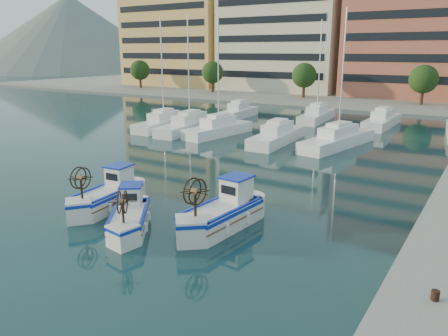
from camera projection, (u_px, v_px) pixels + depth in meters
ground at (146, 223)px, 21.25m from camera, size 300.00×300.00×0.00m
hill_west at (75, 70)px, 183.36m from camera, size 180.00×180.00×60.00m
yacht_marina at (305, 127)px, 44.73m from camera, size 35.47×23.40×11.50m
fishing_boat_a at (108, 194)px, 23.21m from camera, size 2.18×4.40×2.69m
fishing_boat_b at (130, 216)px, 20.43m from camera, size 3.47×3.94×2.43m
fishing_boat_c at (223, 211)px, 20.62m from camera, size 2.25×4.73×2.90m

